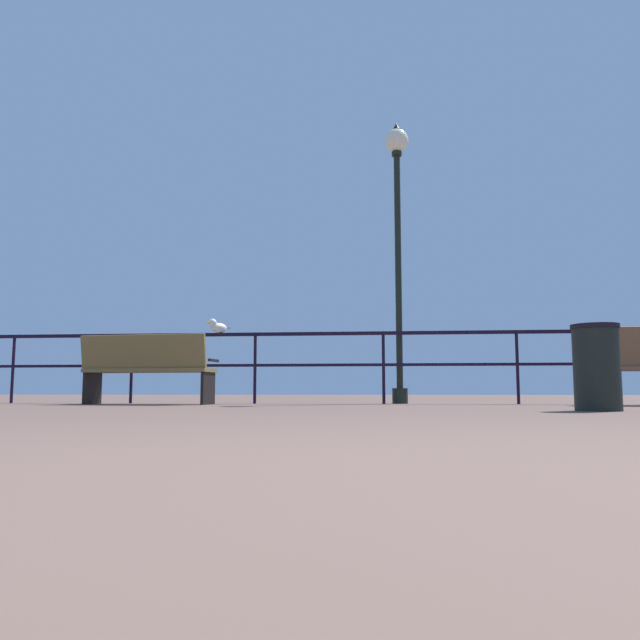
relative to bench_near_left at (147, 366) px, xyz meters
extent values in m
plane|color=brown|center=(3.19, -6.99, -0.52)|extent=(60.00, 60.00, 0.00)
cube|color=black|center=(3.19, 0.73, 0.48)|extent=(25.87, 0.05, 0.05)
cube|color=black|center=(3.19, 0.73, 0.03)|extent=(25.87, 0.04, 0.04)
cylinder|color=black|center=(-2.36, 0.73, -0.02)|extent=(0.04, 0.04, 1.00)
cylinder|color=black|center=(-0.51, 0.73, -0.02)|extent=(0.04, 0.04, 1.00)
cylinder|color=black|center=(1.34, 0.73, -0.02)|extent=(0.04, 0.04, 1.00)
cylinder|color=black|center=(3.19, 0.73, -0.02)|extent=(0.04, 0.04, 1.00)
cylinder|color=black|center=(5.04, 0.73, -0.02)|extent=(0.04, 0.04, 1.00)
cube|color=brown|center=(0.01, 0.09, -0.06)|extent=(1.81, 0.65, 0.05)
cube|color=brown|center=(-0.01, -0.13, 0.17)|extent=(1.78, 0.30, 0.48)
cube|color=black|center=(0.85, 0.01, -0.29)|extent=(0.08, 0.43, 0.46)
cube|color=black|center=(0.87, 0.20, 0.08)|extent=(0.07, 0.34, 0.04)
cube|color=black|center=(-0.84, 0.17, -0.29)|extent=(0.08, 0.43, 0.46)
cube|color=black|center=(-0.82, 0.36, 0.08)|extent=(0.07, 0.34, 0.04)
cube|color=black|center=(5.85, 0.13, -0.29)|extent=(0.06, 0.41, 0.46)
cube|color=black|center=(5.86, 0.31, 0.08)|extent=(0.05, 0.32, 0.04)
cylinder|color=black|center=(3.42, 0.91, -0.41)|extent=(0.22, 0.22, 0.22)
cylinder|color=black|center=(3.42, 0.91, 1.43)|extent=(0.09, 0.09, 3.45)
cylinder|color=black|center=(3.42, 0.91, 3.18)|extent=(0.15, 0.15, 0.06)
sphere|color=#EFEBC3|center=(3.42, 0.91, 3.39)|extent=(0.35, 0.35, 0.35)
cone|color=black|center=(3.42, 0.91, 3.62)|extent=(0.11, 0.11, 0.10)
ellipsoid|color=white|center=(0.80, 0.73, 0.58)|extent=(0.29, 0.31, 0.15)
ellipsoid|color=gray|center=(0.80, 0.73, 0.60)|extent=(0.24, 0.27, 0.05)
sphere|color=white|center=(0.73, 0.63, 0.64)|extent=(0.12, 0.12, 0.12)
cone|color=yellow|center=(0.68, 0.56, 0.64)|extent=(0.07, 0.07, 0.05)
cube|color=gray|center=(0.88, 0.85, 0.58)|extent=(0.11, 0.11, 0.02)
cylinder|color=black|center=(5.11, -2.34, -0.15)|extent=(0.41, 0.41, 0.74)
cylinder|color=black|center=(5.11, -2.34, 0.24)|extent=(0.43, 0.43, 0.04)
camera|label=1|loc=(3.20, -8.34, -0.34)|focal=35.76mm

